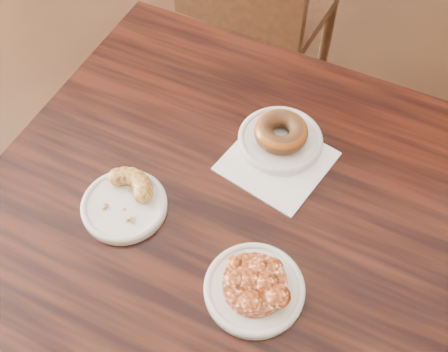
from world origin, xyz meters
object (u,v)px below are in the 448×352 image
(glazed_donut, at_px, (281,132))
(cruller_fragment, at_px, (122,199))
(apple_fritter, at_px, (255,283))
(cafe_table, at_px, (226,301))
(chair_far, at_px, (264,0))

(glazed_donut, xyz_separation_m, cruller_fragment, (-0.23, -0.22, -0.01))
(apple_fritter, relative_size, cruller_fragment, 1.25)
(cafe_table, height_order, chair_far, chair_far)
(cafe_table, bearing_deg, apple_fritter, -46.23)
(apple_fritter, distance_m, cruller_fragment, 0.27)
(cafe_table, bearing_deg, cruller_fragment, -160.41)
(chair_far, bearing_deg, apple_fritter, 114.60)
(cafe_table, xyz_separation_m, apple_fritter, (0.08, -0.12, 0.40))
(cafe_table, xyz_separation_m, chair_far, (-0.18, 0.97, 0.08))
(cafe_table, height_order, apple_fritter, apple_fritter)
(cafe_table, relative_size, apple_fritter, 6.20)
(apple_fritter, bearing_deg, chair_far, 103.44)
(cafe_table, distance_m, glazed_donut, 0.45)
(apple_fritter, bearing_deg, cafe_table, 125.35)
(glazed_donut, xyz_separation_m, apple_fritter, (0.03, -0.31, -0.01))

